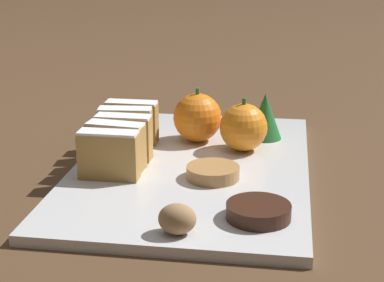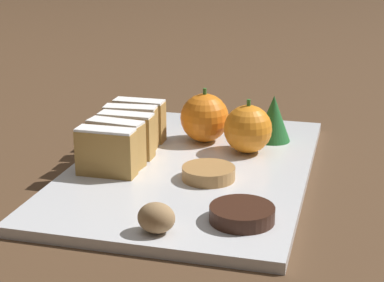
# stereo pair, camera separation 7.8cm
# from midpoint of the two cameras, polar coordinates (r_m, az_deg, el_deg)

# --- Properties ---
(ground_plane) EXTENTS (6.00, 6.00, 0.00)m
(ground_plane) POSITION_cam_midpoint_polar(r_m,az_deg,el_deg) (0.80, 2.81, -2.92)
(ground_plane) COLOR #513823
(serving_platter) EXTENTS (0.28, 0.44, 0.01)m
(serving_platter) POSITION_cam_midpoint_polar(r_m,az_deg,el_deg) (0.79, 2.82, -2.52)
(serving_platter) COLOR silver
(serving_platter) RESTS_ON ground_plane
(stollen_slice_front) EXTENTS (0.07, 0.02, 0.06)m
(stollen_slice_front) POSITION_cam_midpoint_polar(r_m,az_deg,el_deg) (0.75, -4.70, -1.04)
(stollen_slice_front) COLOR #B28442
(stollen_slice_front) RESTS_ON serving_platter
(stollen_slice_second) EXTENTS (0.07, 0.03, 0.06)m
(stollen_slice_second) POSITION_cam_midpoint_polar(r_m,az_deg,el_deg) (0.78, -3.94, -0.24)
(stollen_slice_second) COLOR #B28442
(stollen_slice_second) RESTS_ON serving_platter
(stollen_slice_third) EXTENTS (0.07, 0.02, 0.06)m
(stollen_slice_third) POSITION_cam_midpoint_polar(r_m,az_deg,el_deg) (0.81, -3.13, 0.48)
(stollen_slice_third) COLOR #B28442
(stollen_slice_third) RESTS_ON serving_platter
(stollen_slice_fourth) EXTENTS (0.07, 0.03, 0.06)m
(stollen_slice_fourth) POSITION_cam_midpoint_polar(r_m,az_deg,el_deg) (0.84, -2.84, 1.19)
(stollen_slice_fourth) COLOR #B28442
(stollen_slice_fourth) RESTS_ON serving_platter
(stollen_slice_fifth) EXTENTS (0.07, 0.02, 0.06)m
(stollen_slice_fifth) POSITION_cam_midpoint_polar(r_m,az_deg,el_deg) (0.87, -2.16, 1.82)
(stollen_slice_fifth) COLOR #B28442
(stollen_slice_fifth) RESTS_ON serving_platter
(orange_near) EXTENTS (0.06, 0.06, 0.07)m
(orange_near) POSITION_cam_midpoint_polar(r_m,az_deg,el_deg) (0.83, 7.69, 1.02)
(orange_near) COLOR orange
(orange_near) RESTS_ON serving_platter
(orange_far) EXTENTS (0.07, 0.07, 0.07)m
(orange_far) POSITION_cam_midpoint_polar(r_m,az_deg,el_deg) (0.87, 3.71, 2.04)
(orange_far) COLOR orange
(orange_far) RESTS_ON serving_platter
(walnut) EXTENTS (0.04, 0.03, 0.03)m
(walnut) POSITION_cam_midpoint_polar(r_m,az_deg,el_deg) (0.61, 0.48, -6.92)
(walnut) COLOR #9E7A51
(walnut) RESTS_ON serving_platter
(chocolate_cookie) EXTENTS (0.07, 0.07, 0.02)m
(chocolate_cookie) POSITION_cam_midpoint_polar(r_m,az_deg,el_deg) (0.64, 7.98, -6.51)
(chocolate_cookie) COLOR #381E14
(chocolate_cookie) RESTS_ON serving_platter
(gingerbread_cookie) EXTENTS (0.06, 0.06, 0.02)m
(gingerbread_cookie) POSITION_cam_midpoint_polar(r_m,az_deg,el_deg) (0.74, 4.49, -2.91)
(gingerbread_cookie) COLOR #B27F47
(gingerbread_cookie) RESTS_ON serving_platter
(evergreen_sprig) EXTENTS (0.05, 0.05, 0.06)m
(evergreen_sprig) POSITION_cam_midpoint_polar(r_m,az_deg,el_deg) (0.88, 9.78, 1.97)
(evergreen_sprig) COLOR #23662D
(evergreen_sprig) RESTS_ON serving_platter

